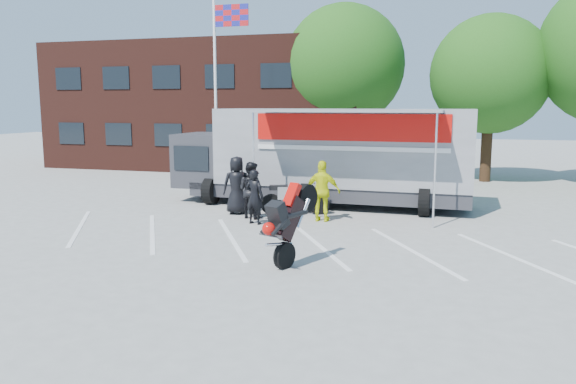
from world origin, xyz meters
The scene contains 13 objects.
ground centered at (0.00, 0.00, 0.00)m, with size 100.00×100.00×0.00m, color #9C9C97.
parking_bay_lines centered at (0.00, 1.00, 0.01)m, with size 18.00×5.00×0.01m, color white.
office_building centered at (-10.00, 18.00, 3.50)m, with size 18.00×8.00×7.00m, color #401B14.
flagpole centered at (-6.24, 10.00, 5.05)m, with size 1.61×0.12×8.00m.
tree_left centered at (-2.00, 16.00, 5.57)m, with size 6.12×6.12×8.64m.
tree_mid centered at (5.00, 15.00, 4.94)m, with size 5.44×5.44×7.68m.
transporter_truck centered at (-0.74, 6.64, 0.00)m, with size 10.80×5.20×3.44m, color gray, non-canonical shape.
parked_motorcycle centered at (-1.42, 4.69, 0.00)m, with size 0.77×2.30×1.20m, color #ABABAF, non-canonical shape.
stunt_bike_rider centered at (0.26, -0.74, 0.00)m, with size 0.81×1.72×2.02m, color black, non-canonical shape.
spectator_leather_a centered at (-3.29, 4.25, 0.96)m, with size 0.94×0.61×1.92m, color black.
spectator_leather_b centered at (-2.20, 2.90, 0.83)m, with size 0.61×0.40×1.66m, color black.
spectator_leather_c centered at (-2.62, 3.74, 0.90)m, with size 0.87×0.68×1.80m, color black.
spectator_hivis centered at (-0.32, 3.86, 0.94)m, with size 1.10×0.46×1.88m, color #E1EB0C.
Camera 1 is at (3.45, -12.81, 3.57)m, focal length 35.00 mm.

